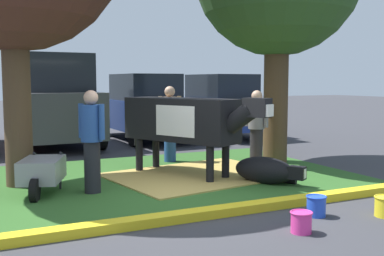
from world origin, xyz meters
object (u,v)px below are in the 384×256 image
Objects in this scene: wheelbarrow at (42,171)px; bucket_pink at (301,222)px; calf_lying at (266,171)px; hatchback_white at (145,108)px; cow_holstein at (185,120)px; bucket_blue at (316,206)px; person_handler at (92,138)px; person_visitor_far at (170,122)px; person_visitor_near at (256,127)px; sedan_blue at (221,106)px; suv_dark_grey at (51,100)px.

wheelbarrow is 5.83× the size of bucket_pink.
hatchback_white is (0.29, 6.96, 0.75)m from calf_lying.
cow_holstein is 10.54× the size of bucket_blue.
hatchback_white is at bearing 81.21° from bucket_pink.
cow_holstein is 3.74m from bucket_pink.
person_visitor_far reaches higher than person_handler.
cow_holstein reaches higher than bucket_blue.
bucket_blue is at bearing -95.29° from hatchback_white.
person_visitor_near is at bearing 5.91° from wheelbarrow.
bucket_blue is at bearing 36.80° from bucket_pink.
wheelbarrow is 0.36× the size of sedan_blue.
suv_dark_grey is (-1.90, 4.03, 0.36)m from person_visitor_far.
suv_dark_grey reaches higher than sedan_blue.
suv_dark_grey is at bearing 103.00° from bucket_blue.
person_visitor_near is 6.36m from suv_dark_grey.
cow_holstein is at bearing -102.74° from hatchback_white.
person_visitor_far is at bearing 77.27° from cow_holstein.
wheelbarrow is (-0.74, 0.28, -0.51)m from person_handler.
suv_dark_grey is (1.12, 5.92, 0.88)m from wheelbarrow.
suv_dark_grey is at bearing 110.59° from calf_lying.
sedan_blue is at bearing 67.82° from person_visitor_near.
calf_lying is 0.80× the size of wheelbarrow.
bucket_blue is at bearing -81.35° from cow_holstein.
suv_dark_grey is (-1.54, 5.60, 0.20)m from cow_holstein.
calf_lying is 0.29× the size of hatchback_white.
calf_lying reaches higher than bucket_pink.
person_visitor_far is 1.06× the size of wheelbarrow.
hatchback_white is (0.82, 8.91, 0.84)m from bucket_blue.
wheelbarrow is at bearing -174.09° from person_visitor_near.
person_visitor_near reaches higher than cow_holstein.
calf_lying is 0.79× the size of person_visitor_near.
person_handler is at bearing 120.32° from bucket_pink.
bucket_pink is (-0.15, -3.62, -0.94)m from cow_holstein.
wheelbarrow is at bearing 166.50° from calf_lying.
cow_holstein reaches higher than calf_lying.
person_handler is 0.37× the size of sedan_blue.
sedan_blue reaches higher than calf_lying.
wheelbarrow is 4.24m from bucket_blue.
cow_holstein is 5.82m from suv_dark_grey.
person_handler is at bearing -168.58° from person_visitor_near.
person_visitor_far is (-0.66, 2.77, 0.68)m from calf_lying.
person_visitor_near is 0.35× the size of suv_dark_grey.
person_visitor_near reaches higher than bucket_pink.
person_handler is 3.59m from bucket_pink.
person_visitor_far is at bearing 84.46° from bucket_pink.
wheelbarrow is at bearing -147.97° from person_visitor_far.
hatchback_white is (1.45, 9.38, 0.85)m from bucket_pink.
person_handler is 3.67m from person_visitor_near.
calf_lying is at bearing -116.78° from person_visitor_near.
wheelbarrow is at bearing -100.71° from suv_dark_grey.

